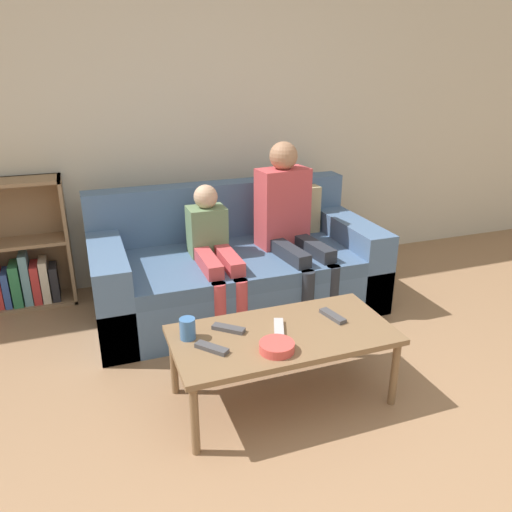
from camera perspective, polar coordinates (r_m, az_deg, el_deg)
wall_back at (r=3.99m, az=-6.37°, el=15.90°), size 12.00×0.06×2.60m
couch at (r=3.60m, az=-2.30°, el=-1.48°), size 1.97×0.99×0.83m
bookshelf at (r=3.96m, az=-25.59°, el=-0.30°), size 0.70×0.28×0.93m
coffee_table at (r=2.57m, az=3.09°, el=-9.42°), size 1.12×0.56×0.40m
person_adult at (r=3.51m, az=3.76°, el=4.57°), size 0.40×0.70×1.17m
person_child at (r=3.32m, az=-4.90°, el=0.96°), size 0.25×0.66×0.91m
cup_near at (r=2.49m, az=-7.83°, el=-8.22°), size 0.08×0.08×0.11m
tv_remote_0 at (r=2.56m, az=-3.16°, el=-8.28°), size 0.16×0.15×0.02m
tv_remote_1 at (r=2.57m, az=2.62°, el=-8.20°), size 0.11×0.18×0.02m
tv_remote_2 at (r=2.71m, az=8.76°, el=-6.78°), size 0.08×0.18×0.02m
tv_remote_3 at (r=2.41m, az=-5.09°, el=-10.44°), size 0.15×0.16×0.02m
snack_bowl at (r=2.39m, az=2.40°, el=-10.34°), size 0.17×0.17×0.05m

